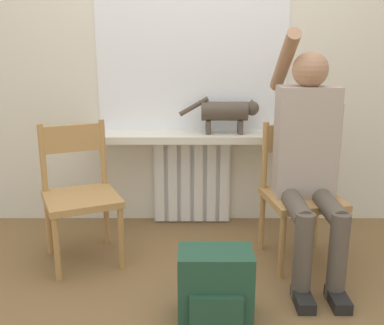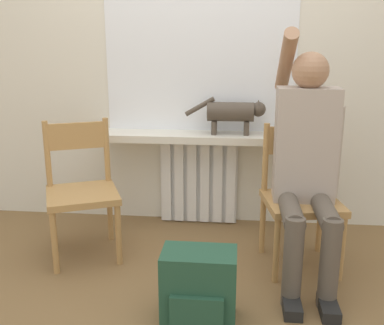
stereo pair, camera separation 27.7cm
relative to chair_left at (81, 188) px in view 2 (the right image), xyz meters
name	(u,v)px [view 2 (the right image)]	position (x,y,z in m)	size (l,w,h in m)	color
ground_plane	(178,308)	(0.68, -0.56, -0.43)	(12.00, 12.00, 0.00)	brown
wall_with_window	(200,35)	(0.68, 0.67, 0.92)	(7.00, 0.06, 2.70)	silver
radiator	(199,180)	(0.68, 0.59, -0.11)	(0.56, 0.08, 0.64)	white
windowsill	(198,137)	(0.68, 0.50, 0.23)	(1.38, 0.27, 0.05)	silver
window_glass	(200,43)	(0.68, 0.63, 0.86)	(1.33, 0.01, 1.21)	white
chair_left	(81,188)	(0.00, 0.00, 0.00)	(0.55, 0.55, 0.84)	#B2844C
chair_right	(300,196)	(1.33, 0.00, 0.00)	(0.48, 0.48, 0.84)	#B2844C
person	(307,159)	(1.34, -0.11, 0.26)	(0.36, 1.00, 1.38)	brown
cat	(234,112)	(0.92, 0.50, 0.41)	(0.55, 0.13, 0.26)	#4C4238
backpack	(199,287)	(0.79, -0.64, -0.26)	(0.36, 0.25, 0.35)	#234C38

